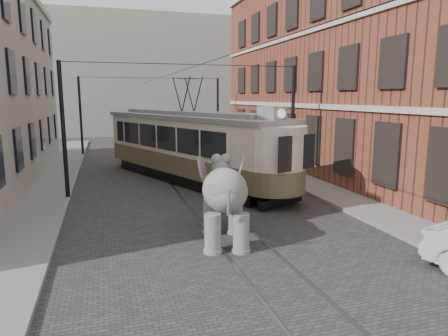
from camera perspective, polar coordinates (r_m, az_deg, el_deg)
name	(u,v)px	position (r m, az deg, el deg)	size (l,w,h in m)	color
ground	(229,231)	(13.86, 0.72, -8.87)	(120.00, 120.00, 0.00)	#3C3937
tram_rails	(229,230)	(13.86, 0.72, -8.82)	(1.54, 80.00, 0.02)	slate
sidewalk_right	(379,214)	(16.56, 21.10, -6.12)	(2.00, 60.00, 0.15)	slate
sidewalk_left	(19,249)	(13.54, -27.05, -10.15)	(2.00, 60.00, 0.15)	slate
brick_building	(359,71)	(26.22, 18.63, 12.83)	(8.00, 26.00, 12.00)	brown
distant_block	(135,76)	(52.73, -12.55, 12.54)	(28.00, 10.00, 14.00)	#9F9283
catenary	(192,131)	(17.97, -4.61, 5.25)	(11.00, 30.20, 6.00)	black
tram	(188,130)	(21.48, -5.08, 5.33)	(2.85, 13.82, 5.48)	#BFB19B
elephant	(225,202)	(12.43, 0.12, -4.84)	(2.34, 4.25, 2.60)	slate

